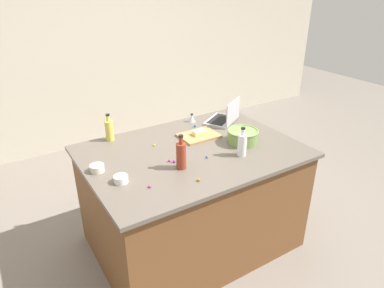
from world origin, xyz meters
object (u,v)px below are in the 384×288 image
Objects in this scene: ramekin_medium at (121,179)px; ramekin_small at (97,168)px; bottle_soy at (181,155)px; butter_stick_left at (201,133)px; kitchen_timer at (192,118)px; bottle_vinegar at (242,144)px; butter_stick_right at (198,132)px; mixing_bowl_large at (243,136)px; cutting_board at (199,136)px; bottle_oil at (109,130)px; laptop at (225,117)px.

ramekin_small is at bearing 111.44° from ramekin_medium.
bottle_soy is 2.56× the size of ramekin_small.
butter_stick_left is 0.88m from ramekin_medium.
ramekin_medium is at bearing -145.78° from kitchen_timer.
bottle_vinegar is 2.07× the size of butter_stick_left.
ramekin_small is 1.12m from kitchen_timer.
bottle_soy is at bearing -134.75° from butter_stick_right.
mixing_bowl_large is at bearing 2.64° from ramekin_medium.
cutting_board is at bearing -111.91° from kitchen_timer.
bottle_oil is at bearing 75.75° from ramekin_medium.
ramekin_small is at bearing 161.06° from bottle_vinegar.
bottle_oil reaches higher than mixing_bowl_large.
mixing_bowl_large is at bearing 8.63° from bottle_soy.
mixing_bowl_large is 1.15m from ramekin_small.
ramekin_medium is (-0.17, -0.66, -0.07)m from bottle_oil.
laptop is at bearing -10.26° from bottle_oil.
cutting_board is 0.89m from ramekin_medium.
mixing_bowl_large is 1.00× the size of bottle_soy.
bottle_vinegar is 0.77m from kitchen_timer.
bottle_soy reaches higher than laptop.
bottle_vinegar is at bearing -7.61° from ramekin_medium.
butter_stick_right is (0.66, -0.30, -0.06)m from bottle_oil.
cutting_board is at bearing -159.40° from laptop.
laptop is 1.29m from ramekin_medium.
bottle_oil reaches higher than cutting_board.
cutting_board is (-0.37, -0.14, -0.04)m from laptop.
ramekin_small is 1.05× the size of ramekin_medium.
mixing_bowl_large is at bearing -108.29° from laptop.
bottle_soy is at bearing -27.32° from ramekin_small.
cutting_board is at bearing 102.46° from butter_stick_left.
mixing_bowl_large is 1.11× the size of bottle_vinegar.
bottle_oil is 0.71× the size of cutting_board.
cutting_board is at bearing -26.56° from bottle_oil.
mixing_bowl_large is at bearing -50.33° from cutting_board.
laptop is 4.03× the size of ramekin_medium.
ramekin_small is (-1.14, 0.17, -0.03)m from mixing_bowl_large.
bottle_oil reaches higher than butter_stick_right.
bottle_vinegar is 0.47m from cutting_board.
bottle_vinegar reaches higher than butter_stick_right.
mixing_bowl_large reaches higher than kitchen_timer.
bottle_soy is 0.79× the size of cutting_board.
laptop is 0.30m from kitchen_timer.
mixing_bowl_large is 0.38m from butter_stick_right.
butter_stick_left is at bearing -77.54° from cutting_board.
laptop is at bearing 71.71° from mixing_bowl_large.
bottle_oil is at bearing 59.93° from ramekin_small.
butter_stick_left is 0.05m from butter_stick_right.
kitchen_timer is at bearing 145.42° from laptop.
butter_stick_right is 1.11× the size of ramekin_small.
kitchen_timer is at bearing 70.19° from butter_stick_left.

